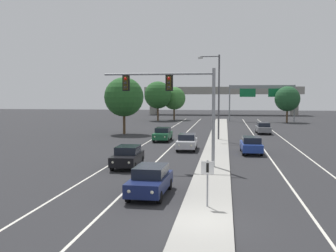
# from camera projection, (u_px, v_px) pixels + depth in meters

# --- Properties ---
(ground_plane) EXTENTS (260.00, 260.00, 0.00)m
(ground_plane) POSITION_uv_depth(u_px,v_px,m) (204.00, 224.00, 16.73)
(ground_plane) COLOR #28282B
(median_island) EXTENTS (2.40, 110.00, 0.15)m
(median_island) POSITION_uv_depth(u_px,v_px,m) (215.00, 157.00, 34.49)
(median_island) COLOR #9E9B93
(median_island) RESTS_ON ground
(lane_stripe_oncoming_center) EXTENTS (0.14, 100.00, 0.01)m
(lane_stripe_oncoming_center) POSITION_uv_depth(u_px,v_px,m) (172.00, 147.00, 42.06)
(lane_stripe_oncoming_center) COLOR silver
(lane_stripe_oncoming_center) RESTS_ON ground
(lane_stripe_receding_center) EXTENTS (0.14, 100.00, 0.01)m
(lane_stripe_receding_center) POSITION_uv_depth(u_px,v_px,m) (263.00, 148.00, 40.74)
(lane_stripe_receding_center) COLOR silver
(lane_stripe_receding_center) RESTS_ON ground
(edge_stripe_left) EXTENTS (0.14, 100.00, 0.01)m
(edge_stripe_left) POSITION_uv_depth(u_px,v_px,m) (141.00, 146.00, 42.53)
(edge_stripe_left) COLOR silver
(edge_stripe_left) RESTS_ON ground
(edge_stripe_right) EXTENTS (0.14, 100.00, 0.01)m
(edge_stripe_right) POSITION_uv_depth(u_px,v_px,m) (297.00, 149.00, 40.27)
(edge_stripe_right) COLOR silver
(edge_stripe_right) RESTS_ON ground
(overhead_signal_mast) EXTENTS (8.31, 0.44, 7.20)m
(overhead_signal_mast) POSITION_uv_depth(u_px,v_px,m) (178.00, 96.00, 29.51)
(overhead_signal_mast) COLOR gray
(overhead_signal_mast) RESTS_ON median_island
(median_sign_post) EXTENTS (0.60, 0.10, 2.20)m
(median_sign_post) POSITION_uv_depth(u_px,v_px,m) (207.00, 176.00, 18.77)
(median_sign_post) COLOR gray
(median_sign_post) RESTS_ON median_island
(street_lamp_median) EXTENTS (2.58, 0.28, 10.00)m
(street_lamp_median) POSITION_uv_depth(u_px,v_px,m) (217.00, 92.00, 47.38)
(street_lamp_median) COLOR #4C4C51
(street_lamp_median) RESTS_ON median_island
(car_oncoming_navy) EXTENTS (1.92, 4.51, 1.58)m
(car_oncoming_navy) POSITION_uv_depth(u_px,v_px,m) (150.00, 180.00, 21.54)
(car_oncoming_navy) COLOR #141E4C
(car_oncoming_navy) RESTS_ON ground
(car_oncoming_black) EXTENTS (1.93, 4.51, 1.58)m
(car_oncoming_black) POSITION_uv_depth(u_px,v_px,m) (128.00, 156.00, 29.99)
(car_oncoming_black) COLOR black
(car_oncoming_black) RESTS_ON ground
(car_oncoming_silver) EXTENTS (1.88, 4.50, 1.58)m
(car_oncoming_silver) POSITION_uv_depth(u_px,v_px,m) (187.00, 142.00, 39.42)
(car_oncoming_silver) COLOR #B7B7BC
(car_oncoming_silver) RESTS_ON ground
(car_oncoming_green) EXTENTS (1.83, 4.47, 1.58)m
(car_oncoming_green) POSITION_uv_depth(u_px,v_px,m) (163.00, 134.00, 47.14)
(car_oncoming_green) COLOR #195633
(car_oncoming_green) RESTS_ON ground
(car_receding_blue) EXTENTS (1.91, 4.50, 1.58)m
(car_receding_blue) POSITION_uv_depth(u_px,v_px,m) (251.00, 145.00, 36.98)
(car_receding_blue) COLOR navy
(car_receding_blue) RESTS_ON ground
(car_receding_grey) EXTENTS (1.90, 4.50, 1.58)m
(car_receding_grey) POSITION_uv_depth(u_px,v_px,m) (263.00, 128.00, 55.95)
(car_receding_grey) COLOR slate
(car_receding_grey) RESTS_ON ground
(highway_sign_gantry) EXTENTS (13.28, 0.42, 7.50)m
(highway_sign_gantry) POSITION_uv_depth(u_px,v_px,m) (262.00, 91.00, 81.68)
(highway_sign_gantry) COLOR gray
(highway_sign_gantry) RESTS_ON ground
(overpass_bridge) EXTENTS (42.40, 6.40, 7.65)m
(overpass_bridge) POSITION_uv_depth(u_px,v_px,m) (222.00, 94.00, 109.72)
(overpass_bridge) COLOR gray
(overpass_bridge) RESTS_ON ground
(tree_far_left_b) EXTENTS (4.98, 4.98, 7.21)m
(tree_far_left_b) POSITION_uv_depth(u_px,v_px,m) (174.00, 98.00, 87.42)
(tree_far_left_b) COLOR #4C3823
(tree_far_left_b) RESTS_ON ground
(tree_far_left_a) EXTENTS (5.75, 5.75, 8.32)m
(tree_far_left_a) POSITION_uv_depth(u_px,v_px,m) (158.00, 95.00, 84.44)
(tree_far_left_a) COLOR #4C3823
(tree_far_left_a) RESTS_ON ground
(tree_far_right_c) EXTENTS (4.95, 4.95, 7.16)m
(tree_far_right_c) POSITION_uv_depth(u_px,v_px,m) (287.00, 99.00, 78.71)
(tree_far_right_c) COLOR #4C3823
(tree_far_right_c) RESTS_ON ground
(tree_far_left_c) EXTENTS (5.44, 5.44, 7.87)m
(tree_far_left_c) POSITION_uv_depth(u_px,v_px,m) (124.00, 97.00, 55.33)
(tree_far_left_c) COLOR #4C3823
(tree_far_left_c) RESTS_ON ground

